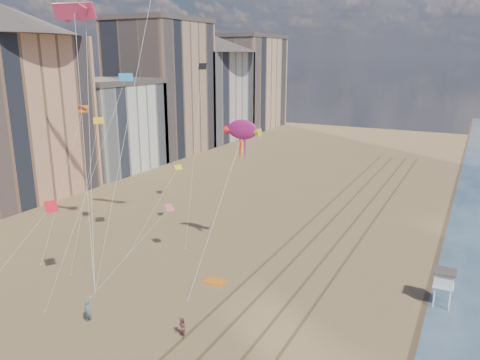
% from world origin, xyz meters
% --- Properties ---
extents(tracks, '(7.68, 120.00, 0.01)m').
position_xyz_m(tracks, '(2.55, 30.00, 0.01)').
color(tracks, brown).
rests_on(tracks, ground).
extents(buildings, '(34.72, 131.35, 29.00)m').
position_xyz_m(buildings, '(-45.73, 65.59, 13.55)').
color(buildings, '#C6B284').
rests_on(buildings, ground).
extents(lifeguard_stand, '(1.85, 1.85, 3.34)m').
position_xyz_m(lifeguard_stand, '(16.01, 27.82, 2.58)').
color(lifeguard_stand, silver).
rests_on(lifeguard_stand, ground).
extents(grounded_kite, '(2.15, 1.51, 0.23)m').
position_xyz_m(grounded_kite, '(-3.69, 22.50, 0.11)').
color(grounded_kite, orange).
rests_on(grounded_kite, ground).
extents(show_kite, '(3.83, 5.09, 16.74)m').
position_xyz_m(show_kite, '(-3.36, 27.66, 14.09)').
color(show_kite, '#971761').
rests_on(show_kite, ground).
extents(kite_flyer_a, '(0.83, 0.67, 1.98)m').
position_xyz_m(kite_flyer_a, '(-9.35, 11.81, 0.99)').
color(kite_flyer_a, slate).
rests_on(kite_flyer_a, ground).
extents(kite_flyer_b, '(1.03, 0.99, 1.67)m').
position_xyz_m(kite_flyer_b, '(-1.36, 13.53, 0.83)').
color(kite_flyer_b, '#924D4A').
rests_on(kite_flyer_b, ground).
extents(small_kites, '(11.96, 22.28, 15.02)m').
position_xyz_m(small_kites, '(-15.29, 24.38, 13.93)').
color(small_kites, '#F6A114').
rests_on(small_kites, ground).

